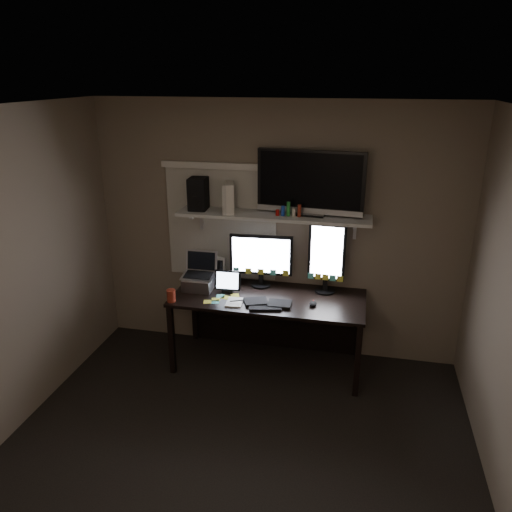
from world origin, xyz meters
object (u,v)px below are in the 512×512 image
(cup, at_px, (171,296))
(game_console, at_px, (230,198))
(mouse, at_px, (313,304))
(tablet, at_px, (228,281))
(tv, at_px, (310,183))
(monitor_landscape, at_px, (261,260))
(laptop, at_px, (198,272))
(desk, at_px, (271,308))
(speaker, at_px, (198,194))
(monitor_portrait, at_px, (327,258))
(keyboard, at_px, (268,303))

(cup, distance_m, game_console, 1.05)
(mouse, bearing_deg, game_console, 164.36)
(tablet, height_order, tv, tv)
(monitor_landscape, height_order, tablet, monitor_landscape)
(mouse, xyz_separation_m, laptop, (-1.12, 0.13, 0.16))
(mouse, bearing_deg, tv, 109.06)
(desk, distance_m, game_console, 1.14)
(desk, xyz_separation_m, speaker, (-0.73, 0.09, 1.08))
(speaker, bearing_deg, monitor_portrait, -2.58)
(monitor_portrait, bearing_deg, keyboard, -137.40)
(desk, height_order, tablet, tablet)
(game_console, bearing_deg, keyboard, -55.52)
(keyboard, relative_size, game_console, 1.58)
(keyboard, xyz_separation_m, cup, (-0.88, -0.13, 0.04))
(game_console, bearing_deg, mouse, -35.84)
(keyboard, relative_size, cup, 3.76)
(keyboard, bearing_deg, tv, 42.15)
(keyboard, xyz_separation_m, speaker, (-0.75, 0.38, 0.89))
(desk, height_order, cup, cup)
(tv, bearing_deg, cup, -149.83)
(monitor_landscape, relative_size, tablet, 2.43)
(desk, distance_m, tv, 1.27)
(tablet, height_order, cup, tablet)
(mouse, bearing_deg, monitor_portrait, 79.54)
(monitor_portrait, distance_m, speaker, 1.35)
(monitor_portrait, xyz_separation_m, keyboard, (-0.48, -0.39, -0.33))
(mouse, relative_size, tablet, 0.41)
(tablet, bearing_deg, game_console, 91.48)
(speaker, bearing_deg, keyboard, -30.03)
(keyboard, distance_m, game_console, 1.04)
(monitor_portrait, distance_m, laptop, 1.23)
(monitor_landscape, relative_size, laptop, 1.72)
(cup, bearing_deg, tablet, 34.84)
(keyboard, relative_size, tv, 0.45)
(mouse, bearing_deg, cup, -168.73)
(monitor_landscape, bearing_deg, cup, -147.03)
(tablet, relative_size, game_console, 0.91)
(monitor_landscape, height_order, game_console, game_console)
(tv, distance_m, speaker, 1.06)
(keyboard, height_order, speaker, speaker)
(tablet, bearing_deg, laptop, 177.55)
(monitor_portrait, height_order, cup, monitor_portrait)
(monitor_landscape, distance_m, tv, 0.90)
(laptop, xyz_separation_m, tv, (1.02, 0.23, 0.87))
(cup, relative_size, game_console, 0.42)
(tablet, distance_m, game_console, 0.79)
(game_console, bearing_deg, speaker, 155.98)
(monitor_portrait, bearing_deg, cup, -155.52)
(laptop, distance_m, cup, 0.37)
(tablet, distance_m, speaker, 0.88)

